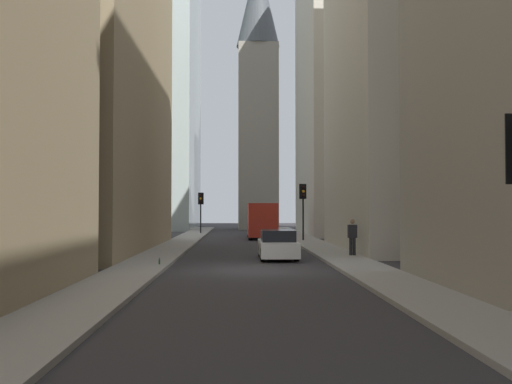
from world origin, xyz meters
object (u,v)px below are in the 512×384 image
(sedan_white, at_px, (278,245))
(traffic_light_far_junction, at_px, (201,203))
(pedestrian, at_px, (352,236))
(discarded_bottle, at_px, (159,262))
(delivery_truck, at_px, (262,220))
(traffic_light_midblock, at_px, (303,199))

(sedan_white, relative_size, traffic_light_far_junction, 1.14)
(pedestrian, height_order, discarded_bottle, pedestrian)
(delivery_truck, distance_m, sedan_white, 17.82)
(sedan_white, bearing_deg, traffic_light_midblock, -12.04)
(traffic_light_midblock, height_order, pedestrian, traffic_light_midblock)
(delivery_truck, relative_size, pedestrian, 3.65)
(traffic_light_far_junction, relative_size, discarded_bottle, 13.94)
(delivery_truck, bearing_deg, traffic_light_far_junction, 38.80)
(sedan_white, relative_size, discarded_bottle, 15.93)
(delivery_truck, distance_m, pedestrian, 17.82)
(sedan_white, height_order, traffic_light_far_junction, traffic_light_far_junction)
(delivery_truck, relative_size, traffic_light_far_junction, 1.72)
(discarded_bottle, bearing_deg, traffic_light_far_junction, 0.41)
(sedan_white, distance_m, discarded_bottle, 6.39)
(sedan_white, height_order, discarded_bottle, sedan_white)
(sedan_white, distance_m, pedestrian, 3.78)
(traffic_light_midblock, distance_m, discarded_bottle, 18.91)
(traffic_light_midblock, distance_m, pedestrian, 13.00)
(traffic_light_midblock, xyz_separation_m, pedestrian, (-12.80, -0.92, -2.04))
(traffic_light_far_junction, bearing_deg, pedestrian, -159.29)
(sedan_white, bearing_deg, traffic_light_far_junction, 12.40)
(sedan_white, bearing_deg, discarded_bottle, 125.55)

